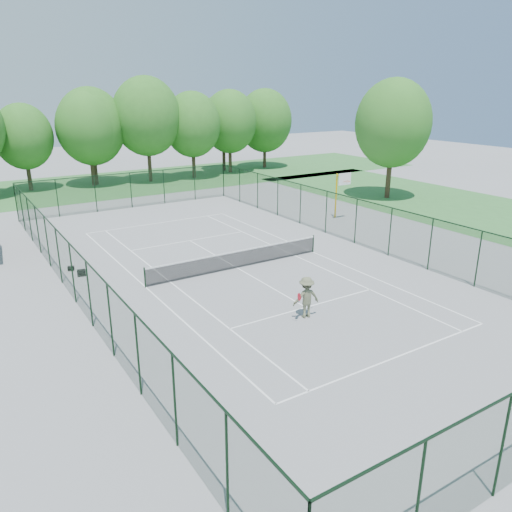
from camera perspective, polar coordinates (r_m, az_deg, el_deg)
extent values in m
plane|color=gray|center=(28.59, -2.14, -1.38)|extent=(140.00, 140.00, 0.00)
cube|color=#397837|center=(55.80, -18.00, 7.66)|extent=(80.00, 16.00, 0.01)
cube|color=#397837|center=(47.33, 21.27, 5.46)|extent=(14.00, 40.00, 0.01)
cube|color=white|center=(38.88, -11.02, 3.73)|extent=(10.97, 0.08, 0.01)
cube|color=white|center=(20.14, 15.49, -11.18)|extent=(10.97, 0.08, 0.01)
cube|color=white|center=(34.00, -7.58, 1.76)|extent=(8.23, 0.08, 0.01)
cube|color=white|center=(23.68, 5.72, -5.86)|extent=(8.23, 0.08, 0.01)
cube|color=white|center=(31.54, 6.50, 0.46)|extent=(0.08, 23.77, 0.01)
cube|color=white|center=(26.46, -12.47, -3.52)|extent=(0.08, 23.77, 0.01)
cube|color=white|center=(30.74, 4.50, 0.03)|extent=(0.08, 23.77, 0.01)
cube|color=white|center=(26.91, -9.74, -2.96)|extent=(0.08, 23.77, 0.01)
cube|color=white|center=(28.59, -2.14, -1.38)|extent=(0.08, 12.80, 0.01)
cylinder|color=black|center=(26.26, -12.59, -2.42)|extent=(0.08, 0.08, 1.10)
cylinder|color=black|center=(31.39, 6.56, 1.41)|extent=(0.08, 0.08, 1.10)
cube|color=black|center=(28.43, -2.15, -0.44)|extent=(11.00, 0.02, 0.96)
cube|color=white|center=(28.27, -2.17, 0.52)|extent=(11.00, 0.05, 0.07)
cube|color=#15331A|center=(44.18, -14.10, 7.29)|extent=(18.00, 0.02, 3.00)
cube|color=#15331A|center=(33.36, 11.33, 3.90)|extent=(0.02, 36.00, 3.00)
cube|color=#15331A|center=(25.09, -20.24, -1.85)|extent=(0.02, 36.00, 3.00)
cube|color=black|center=(43.92, -14.26, 9.21)|extent=(18.00, 0.05, 0.05)
cube|color=black|center=(33.02, 11.50, 6.42)|extent=(0.05, 36.00, 0.05)
cube|color=black|center=(24.64, -20.63, 1.43)|extent=(0.05, 36.00, 0.05)
cylinder|color=#463221|center=(55.47, -18.22, 9.78)|extent=(0.40, 0.40, 4.20)
ellipsoid|color=#387E28|center=(55.06, -18.63, 13.78)|extent=(6.40, 6.40, 7.40)
cylinder|color=#463221|center=(61.58, -2.98, 11.47)|extent=(0.40, 0.40, 4.20)
ellipsoid|color=#387E28|center=(61.21, -3.04, 15.09)|extent=(6.40, 6.40, 7.40)
cylinder|color=#E6AA05|center=(39.96, 9.13, 6.82)|extent=(0.12, 0.12, 3.50)
cube|color=#E6AA05|center=(39.34, 9.69, 8.98)|extent=(0.08, 0.90, 0.08)
cube|color=white|center=(39.04, 10.12, 8.66)|extent=(1.20, 0.05, 0.90)
torus|color=#CE3600|center=(38.90, 10.33, 8.38)|extent=(0.48, 0.48, 0.02)
cylinder|color=#463221|center=(48.38, 14.95, 9.22)|extent=(0.45, 0.45, 4.74)
ellipsoid|color=#387E28|center=(47.90, 15.40, 14.41)|extent=(6.77, 6.77, 7.90)
cube|color=black|center=(28.95, -19.32, -1.83)|extent=(0.49, 0.35, 0.36)
cube|color=black|center=(29.99, -20.39, -1.35)|extent=(0.39, 0.33, 0.26)
imported|color=#606347|center=(22.37, 5.77, -4.72)|extent=(1.35, 0.94, 1.91)
sphere|color=#C0D320|center=(23.16, 6.62, -4.37)|extent=(0.07, 0.07, 0.07)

